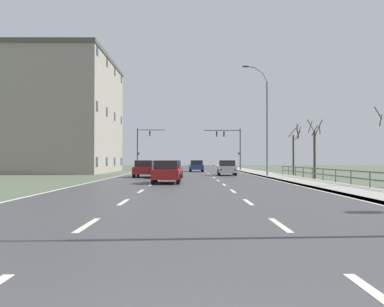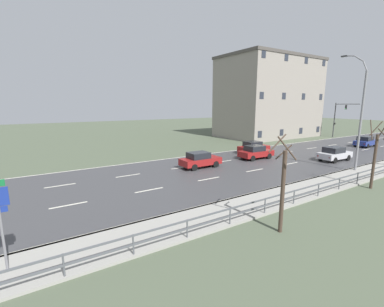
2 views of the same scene
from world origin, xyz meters
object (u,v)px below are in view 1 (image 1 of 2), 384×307
(car_far_left, at_px, (196,166))
(car_near_left, at_px, (145,169))
(traffic_signal_left, at_px, (142,143))
(car_mid_centre, at_px, (227,168))
(street_lamp_midground, at_px, (266,122))
(car_distant, at_px, (166,172))
(traffic_signal_right, at_px, (231,142))
(brick_building, at_px, (67,115))
(car_near_right, at_px, (171,169))

(car_far_left, xyz_separation_m, car_near_left, (-5.05, -17.92, 0.00))
(traffic_signal_left, height_order, car_mid_centre, traffic_signal_left)
(street_lamp_midground, bearing_deg, car_distant, -127.67)
(car_distant, xyz_separation_m, car_far_left, (2.48, 27.92, 0.00))
(traffic_signal_right, height_order, car_far_left, traffic_signal_right)
(car_distant, height_order, car_mid_centre, same)
(traffic_signal_right, xyz_separation_m, car_distant, (-7.96, -35.02, -3.61))
(street_lamp_midground, bearing_deg, car_near_left, -172.52)
(traffic_signal_right, relative_size, brick_building, 0.34)
(street_lamp_midground, xyz_separation_m, traffic_signal_right, (-0.92, 23.51, -0.83))
(car_near_right, bearing_deg, car_near_left, 140.44)
(car_distant, bearing_deg, car_near_right, 90.13)
(car_distant, bearing_deg, traffic_signal_left, 99.26)
(car_far_left, bearing_deg, traffic_signal_left, 136.50)
(car_near_left, relative_size, brick_building, 0.22)
(car_far_left, bearing_deg, car_distant, -97.42)
(brick_building, bearing_deg, car_near_right, -51.30)
(car_far_left, bearing_deg, street_lamp_midground, -71.03)
(traffic_signal_left, xyz_separation_m, car_mid_centre, (11.16, -20.72, -3.37))
(street_lamp_midground, distance_m, car_mid_centre, 6.35)
(street_lamp_midground, relative_size, traffic_signal_right, 1.67)
(car_distant, distance_m, car_near_right, 7.75)
(street_lamp_midground, height_order, car_mid_centre, street_lamp_midground)
(traffic_signal_right, height_order, car_near_left, traffic_signal_right)
(car_far_left, bearing_deg, brick_building, -174.88)
(car_mid_centre, height_order, car_near_left, same)
(traffic_signal_left, relative_size, car_distant, 1.58)
(car_near_right, relative_size, brick_building, 0.22)
(car_far_left, xyz_separation_m, brick_building, (-16.89, -2.21, 6.64))
(street_lamp_midground, xyz_separation_m, car_near_left, (-11.45, -1.50, -4.45))
(car_far_left, distance_m, car_near_left, 18.62)
(car_mid_centre, bearing_deg, car_distant, -108.72)
(car_near_right, bearing_deg, street_lamp_midground, 24.77)
(car_far_left, relative_size, car_mid_centre, 1.00)
(traffic_signal_right, bearing_deg, car_near_right, -106.34)
(street_lamp_midground, height_order, car_near_right, street_lamp_midground)
(car_near_right, height_order, car_far_left, same)
(car_distant, relative_size, car_mid_centre, 0.99)
(car_near_left, bearing_deg, car_far_left, 75.16)
(car_distant, bearing_deg, car_mid_centre, 69.40)
(car_near_right, height_order, car_near_left, same)
(street_lamp_midground, height_order, car_near_left, street_lamp_midground)
(traffic_signal_left, bearing_deg, brick_building, -132.53)
(car_distant, relative_size, car_far_left, 0.98)
(traffic_signal_right, distance_m, car_far_left, 9.67)
(car_far_left, bearing_deg, car_near_left, -108.07)
(car_far_left, distance_m, brick_building, 18.28)
(traffic_signal_right, relative_size, traffic_signal_left, 0.99)
(traffic_signal_left, xyz_separation_m, car_near_left, (3.20, -25.13, -3.37))
(traffic_signal_right, relative_size, car_near_right, 1.54)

